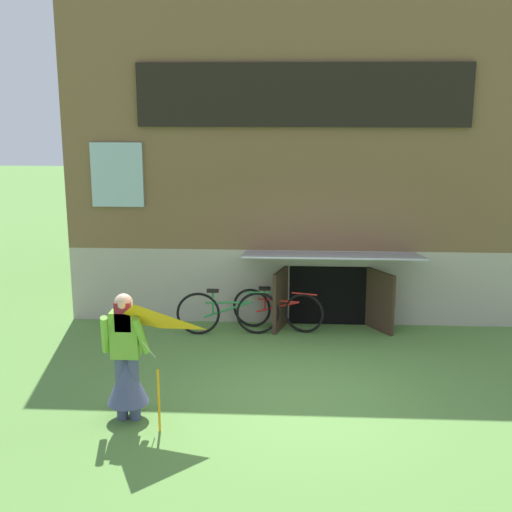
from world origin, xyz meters
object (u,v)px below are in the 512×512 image
object	(u,v)px
person	(127,368)
kite	(136,339)
bicycle_red	(277,310)
bicycle_green	(228,312)

from	to	relation	value
person	kite	bearing A→B (deg)	-77.30
person	bicycle_red	bearing A→B (deg)	49.12
bicycle_red	bicycle_green	distance (m)	0.88
bicycle_green	person	bearing A→B (deg)	-111.39
kite	bicycle_red	distance (m)	4.35
person	bicycle_red	world-z (taller)	person
person	bicycle_green	xyz separation A→B (m)	(0.95, 3.15, -0.31)
kite	bicycle_green	distance (m)	3.87
bicycle_red	person	bearing A→B (deg)	-102.30
person	bicycle_red	distance (m)	3.88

